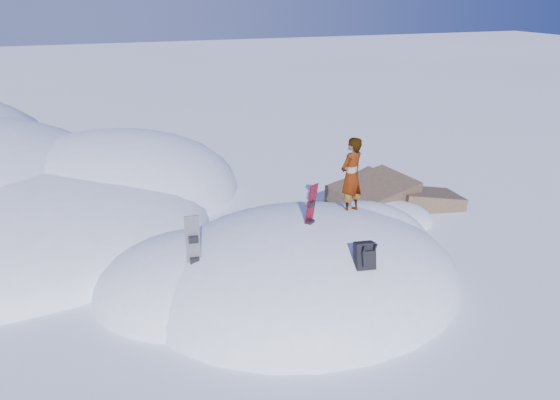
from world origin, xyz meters
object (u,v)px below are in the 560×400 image
object	(u,v)px
snowboard_red	(310,215)
snowboard_dark	(194,252)
backpack	(365,256)
person	(351,176)

from	to	relation	value
snowboard_red	snowboard_dark	bearing A→B (deg)	148.43
backpack	snowboard_red	bearing A→B (deg)	113.85
snowboard_dark	backpack	size ratio (longest dim) A/B	2.53
snowboard_dark	backpack	xyz separation A→B (m)	(2.87, -1.56, 0.16)
snowboard_dark	snowboard_red	bearing A→B (deg)	7.10
snowboard_dark	backpack	world-z (taller)	snowboard_dark
snowboard_dark	person	distance (m)	3.85
snowboard_red	snowboard_dark	size ratio (longest dim) A/B	0.92
backpack	person	bearing A→B (deg)	79.11
backpack	person	xyz separation A→B (m)	(0.82, 2.23, 0.75)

